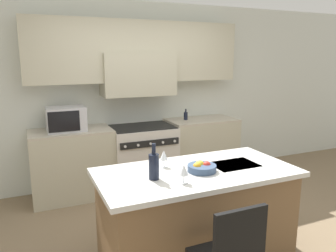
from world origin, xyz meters
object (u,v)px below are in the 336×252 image
at_px(oil_bottle_on_counter, 186,116).
at_px(wine_glass_far, 164,156).
at_px(wine_glass_near, 184,171).
at_px(microwave, 66,119).
at_px(range_stove, 142,157).
at_px(fruit_bowl, 202,167).
at_px(wine_bottle, 154,166).

bearing_deg(oil_bottle_on_counter, wine_glass_far, -122.21).
height_order(wine_glass_near, wine_glass_far, same).
bearing_deg(microwave, wine_glass_far, -68.58).
xyz_separation_m(range_stove, oil_bottle_on_counter, (0.74, 0.07, 0.55)).
bearing_deg(wine_glass_far, fruit_bowl, -42.43).
relative_size(range_stove, fruit_bowl, 3.53).
distance_m(range_stove, microwave, 1.23).
distance_m(range_stove, oil_bottle_on_counter, 0.93).
height_order(microwave, wine_bottle, microwave).
xyz_separation_m(wine_bottle, wine_glass_near, (0.19, -0.19, -0.01)).
xyz_separation_m(microwave, wine_glass_far, (0.67, -1.72, -0.11)).
bearing_deg(wine_glass_far, wine_bottle, -127.90).
distance_m(range_stove, fruit_bowl, 2.00).
distance_m(wine_bottle, fruit_bowl, 0.47).
distance_m(microwave, oil_bottle_on_counter, 1.79).
bearing_deg(range_stove, wine_glass_far, -102.36).
relative_size(range_stove, oil_bottle_on_counter, 5.45).
bearing_deg(range_stove, wine_glass_near, -100.12).
xyz_separation_m(wine_bottle, wine_glass_far, (0.20, 0.25, -0.01)).
bearing_deg(wine_bottle, range_stove, 73.74).
height_order(wine_bottle, wine_glass_near, wine_bottle).
height_order(wine_glass_far, oil_bottle_on_counter, oil_bottle_on_counter).
xyz_separation_m(fruit_bowl, oil_bottle_on_counter, (0.85, 2.02, 0.08)).
xyz_separation_m(microwave, wine_bottle, (0.48, -1.97, -0.10)).
bearing_deg(range_stove, fruit_bowl, -93.10).
xyz_separation_m(wine_glass_near, wine_glass_far, (0.01, 0.44, 0.00)).
bearing_deg(fruit_bowl, oil_bottle_on_counter, 67.16).
bearing_deg(wine_bottle, wine_glass_near, -44.88).
height_order(microwave, oil_bottle_on_counter, microwave).
relative_size(microwave, wine_bottle, 1.59).
height_order(range_stove, oil_bottle_on_counter, oil_bottle_on_counter).
distance_m(wine_bottle, wine_glass_near, 0.26).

